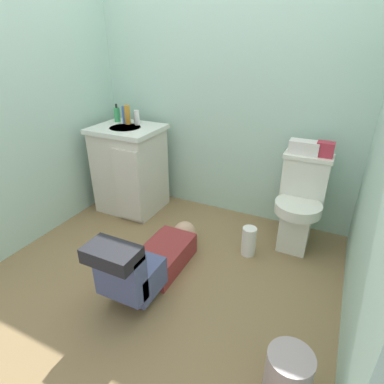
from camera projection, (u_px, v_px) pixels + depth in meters
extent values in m
cube|color=olive|center=(173.00, 264.00, 2.46)|extent=(2.88, 2.90, 0.04)
cube|color=#ABD0BE|center=(226.00, 82.00, 2.71)|extent=(2.54, 0.08, 2.40)
cube|color=#ABD0BE|center=(26.00, 89.00, 2.40)|extent=(0.08, 1.90, 2.40)
cube|color=silver|center=(296.00, 225.00, 2.56)|extent=(0.22, 0.30, 0.38)
cylinder|color=silver|center=(298.00, 208.00, 2.43)|extent=(0.35, 0.35, 0.08)
cube|color=silver|center=(305.00, 178.00, 2.51)|extent=(0.34, 0.17, 0.34)
cube|color=silver|center=(309.00, 156.00, 2.42)|extent=(0.36, 0.19, 0.03)
cube|color=beige|center=(131.00, 171.00, 3.06)|extent=(0.56, 0.48, 0.78)
cube|color=silver|center=(127.00, 129.00, 2.88)|extent=(0.60, 0.52, 0.04)
cylinder|color=silver|center=(125.00, 130.00, 2.87)|extent=(0.28, 0.28, 0.05)
cube|color=beige|center=(128.00, 186.00, 2.81)|extent=(0.26, 0.03, 0.66)
cylinder|color=silver|center=(135.00, 118.00, 2.96)|extent=(0.02, 0.02, 0.10)
cube|color=maroon|center=(164.00, 256.00, 2.37)|extent=(0.29, 0.52, 0.17)
sphere|color=tan|center=(185.00, 233.00, 2.63)|extent=(0.19, 0.19, 0.19)
cube|color=#48517A|center=(135.00, 276.00, 2.04)|extent=(0.31, 0.28, 0.20)
cube|color=#48517A|center=(120.00, 274.00, 1.87)|extent=(0.31, 0.12, 0.32)
cube|color=black|center=(112.00, 255.00, 1.76)|extent=(0.31, 0.19, 0.09)
cylinder|color=maroon|center=(154.00, 241.00, 2.59)|extent=(0.08, 0.30, 0.08)
cube|color=silver|center=(304.00, 147.00, 2.41)|extent=(0.22, 0.11, 0.10)
cube|color=#B22D3F|center=(325.00, 149.00, 2.35)|extent=(0.12, 0.09, 0.11)
cylinder|color=#3A9F5A|center=(117.00, 115.00, 3.01)|extent=(0.06, 0.06, 0.13)
cylinder|color=black|center=(116.00, 106.00, 2.98)|extent=(0.02, 0.02, 0.04)
cylinder|color=#4469B9|center=(125.00, 114.00, 2.97)|extent=(0.05, 0.05, 0.15)
cylinder|color=orange|center=(127.00, 115.00, 2.92)|extent=(0.05, 0.05, 0.17)
cylinder|color=silver|center=(137.00, 118.00, 2.91)|extent=(0.05, 0.05, 0.13)
cylinder|color=#9F8E91|center=(288.00, 376.00, 1.48)|extent=(0.22, 0.22, 0.28)
cylinder|color=white|center=(249.00, 241.00, 2.49)|extent=(0.11, 0.11, 0.24)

